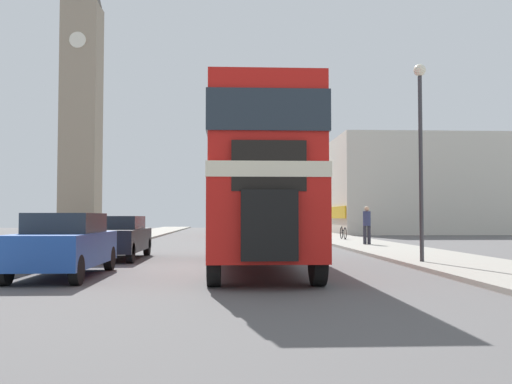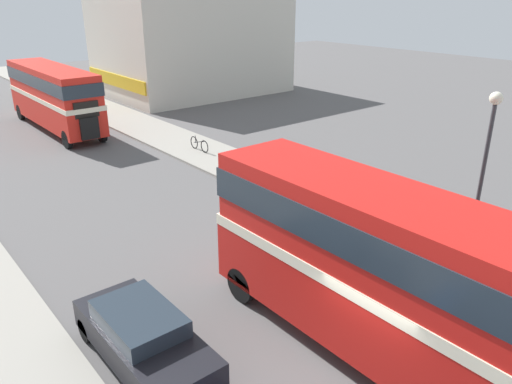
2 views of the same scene
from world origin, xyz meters
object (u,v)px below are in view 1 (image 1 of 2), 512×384
Objects in this scene: bus_distant at (259,204)px; bicycle_on_pavement at (343,233)px; double_decker_bus at (256,176)px; street_lamp at (420,132)px; church_tower at (82,75)px; pedestrian_walking at (367,223)px; car_parked_near at (64,244)px; car_parked_mid at (117,237)px.

bicycle_on_pavement is at bearing -66.33° from bus_distant.
street_lamp is at bearing 6.00° from double_decker_bus.
church_tower is (-22.41, 48.80, 13.73)m from street_lamp.
bus_distant reaches higher than pedestrian_walking.
car_parked_near is (-4.69, -2.17, -1.81)m from double_decker_bus.
church_tower reaches higher than pedestrian_walking.
bus_distant is 2.60× the size of car_parked_near.
car_parked_near is at bearing -76.03° from church_tower.
car_parked_near reaches higher than bicycle_on_pavement.
street_lamp is (-1.04, -16.55, 3.47)m from bicycle_on_pavement.
pedestrian_walking is at bearing 84.86° from street_lamp.
double_decker_bus is 27.13m from bus_distant.
bus_distant is 1.88× the size of street_lamp.
double_decker_bus is 5.75× the size of pedestrian_walking.
car_parked_mid is 17.12m from bicycle_on_pavement.
church_tower is at bearing 109.54° from double_decker_bus.
street_lamp is at bearing -82.81° from bus_distant.
car_parked_near is 55.69m from church_tower.
bus_distant reaches higher than car_parked_mid.
bicycle_on_pavement is (4.39, -10.02, -1.94)m from bus_distant.
car_parked_near is at bearing -91.32° from car_parked_mid.
car_parked_near is 10.46m from street_lamp.
double_decker_bus reaches higher than bus_distant.
church_tower is at bearing 114.67° from street_lamp.
pedestrian_walking is at bearing 61.88° from double_decker_bus.
bus_distant is 24.38m from car_parked_mid.
car_parked_near is (-6.25, -29.26, -1.64)m from bus_distant.
pedestrian_walking is 10.84m from street_lamp.
street_lamp is at bearing -17.76° from car_parked_mid.
church_tower reaches higher than double_decker_bus.
car_parked_near is 2.41× the size of bicycle_on_pavement.
pedestrian_walking reaches higher than bicycle_on_pavement.
double_decker_bus is at bearing -37.90° from car_parked_mid.
pedestrian_walking is 0.05× the size of church_tower.
car_parked_mid is at bearing -127.88° from bicycle_on_pavement.
bicycle_on_pavement is 43.44m from church_tower.
street_lamp is at bearing -95.14° from pedestrian_walking.
street_lamp reaches higher than pedestrian_walking.
car_parked_mid is 2.55× the size of bicycle_on_pavement.
church_tower is (-19.06, 22.23, 15.27)m from bus_distant.
bicycle_on_pavement is (0.11, 6.12, -0.66)m from pedestrian_walking.
bicycle_on_pavement is (5.95, 17.06, -2.11)m from double_decker_bus.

